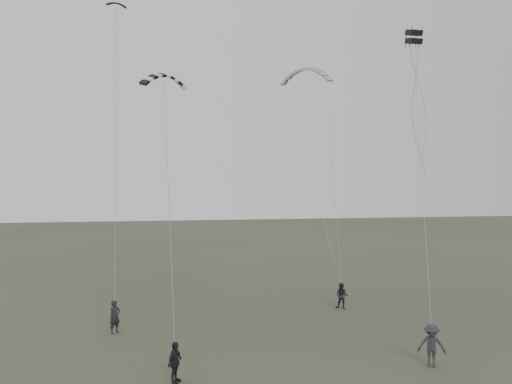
{
  "coord_description": "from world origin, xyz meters",
  "views": [
    {
      "loc": [
        -3.28,
        -22.42,
        8.41
      ],
      "look_at": [
        1.02,
        5.38,
        7.43
      ],
      "focal_mm": 35.0,
      "sensor_mm": 36.0,
      "label": 1
    }
  ],
  "objects": [
    {
      "name": "ground",
      "position": [
        0.0,
        0.0,
        0.0
      ],
      "size": [
        140.0,
        140.0,
        0.0
      ],
      "primitive_type": "plane",
      "color": "#363E2A",
      "rests_on": "ground"
    },
    {
      "name": "flyer_left",
      "position": [
        -6.68,
        4.6,
        0.87
      ],
      "size": [
        0.75,
        0.73,
        1.74
      ],
      "primitive_type": "imported",
      "rotation": [
        0.0,
        0.0,
        0.7
      ],
      "color": "black",
      "rests_on": "ground"
    },
    {
      "name": "flyer_right",
      "position": [
        6.77,
        7.33,
        0.81
      ],
      "size": [
        1.0,
        0.95,
        1.62
      ],
      "primitive_type": "imported",
      "rotation": [
        0.0,
        0.0,
        -0.59
      ],
      "color": "black",
      "rests_on": "ground"
    },
    {
      "name": "flyer_center",
      "position": [
        -3.48,
        -2.3,
        0.83
      ],
      "size": [
        0.82,
        1.04,
        1.66
      ],
      "primitive_type": "imported",
      "rotation": [
        0.0,
        0.0,
        1.06
      ],
      "color": "black",
      "rests_on": "ground"
    },
    {
      "name": "flyer_far",
      "position": [
        7.6,
        -2.34,
        0.94
      ],
      "size": [
        1.4,
        1.15,
        1.88
      ],
      "primitive_type": "imported",
      "rotation": [
        0.0,
        0.0,
        -0.44
      ],
      "color": "#2A2A2F",
      "rests_on": "ground"
    },
    {
      "name": "kite_dark_small",
      "position": [
        -7.37,
        12.58,
        19.95
      ],
      "size": [
        1.42,
        1.05,
        0.57
      ],
      "primitive_type": null,
      "rotation": [
        0.32,
        0.0,
        0.45
      ],
      "color": "black",
      "rests_on": "flyer_left"
    },
    {
      "name": "kite_pale_large",
      "position": [
        6.19,
        14.36,
        16.35
      ],
      "size": [
        4.01,
        3.34,
        1.81
      ],
      "primitive_type": null,
      "rotation": [
        0.22,
        0.0,
        -0.61
      ],
      "color": "#ACAEB1",
      "rests_on": "flyer_right"
    },
    {
      "name": "kite_striped",
      "position": [
        -4.05,
        5.83,
        13.91
      ],
      "size": [
        2.76,
        2.02,
        1.21
      ],
      "primitive_type": null,
      "rotation": [
        0.31,
        0.0,
        0.46
      ],
      "color": "black",
      "rests_on": "flyer_center"
    },
    {
      "name": "kite_box",
      "position": [
        9.22,
        2.95,
        15.79
      ],
      "size": [
        0.76,
        0.89,
        0.87
      ],
      "primitive_type": null,
      "rotation": [
        0.24,
        0.0,
        0.11
      ],
      "color": "black",
      "rests_on": "flyer_far"
    }
  ]
}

